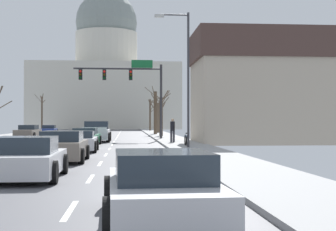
{
  "coord_description": "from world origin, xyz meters",
  "views": [
    {
      "loc": [
        4.59,
        -28.52,
        1.71
      ],
      "look_at": [
        9.2,
        27.92,
        2.32
      ],
      "focal_mm": 53.17,
      "sensor_mm": 36.0,
      "label": 1
    }
  ],
  "objects_px": {
    "sedan_near_03": "(63,147)",
    "sedan_oncoming_01": "(49,130)",
    "sedan_near_02": "(79,142)",
    "sedan_near_04": "(26,159)",
    "bicycle_parked": "(186,140)",
    "signal_gantry": "(130,82)",
    "pickup_truck_near_00": "(96,133)",
    "pedestrian_00": "(173,129)",
    "sedan_near_05": "(161,189)",
    "sedan_oncoming_00": "(28,132)",
    "street_lamp_right": "(184,68)",
    "sedan_near_01": "(86,137)"
  },
  "relations": [
    {
      "from": "signal_gantry",
      "to": "pickup_truck_near_00",
      "type": "bearing_deg",
      "value": -129.22
    },
    {
      "from": "sedan_near_04",
      "to": "bicycle_parked",
      "type": "bearing_deg",
      "value": 67.78
    },
    {
      "from": "signal_gantry",
      "to": "sedan_near_01",
      "type": "relative_size",
      "value": 1.7
    },
    {
      "from": "sedan_near_01",
      "to": "sedan_near_05",
      "type": "height_order",
      "value": "sedan_near_01"
    },
    {
      "from": "sedan_near_02",
      "to": "sedan_near_05",
      "type": "distance_m",
      "value": 19.82
    },
    {
      "from": "sedan_near_03",
      "to": "pedestrian_00",
      "type": "relative_size",
      "value": 2.43
    },
    {
      "from": "sedan_near_03",
      "to": "sedan_oncoming_01",
      "type": "xyz_separation_m",
      "value": [
        -7.04,
        41.65,
        -0.05
      ]
    },
    {
      "from": "sedan_near_01",
      "to": "sedan_near_02",
      "type": "bearing_deg",
      "value": -87.98
    },
    {
      "from": "signal_gantry",
      "to": "sedan_near_03",
      "type": "bearing_deg",
      "value": -97.11
    },
    {
      "from": "sedan_near_02",
      "to": "bicycle_parked",
      "type": "distance_m",
      "value": 7.14
    },
    {
      "from": "pickup_truck_near_00",
      "to": "street_lamp_right",
      "type": "bearing_deg",
      "value": -63.35
    },
    {
      "from": "sedan_near_05",
      "to": "pedestrian_00",
      "type": "distance_m",
      "value": 28.08
    },
    {
      "from": "pickup_truck_near_00",
      "to": "pedestrian_00",
      "type": "height_order",
      "value": "pedestrian_00"
    },
    {
      "from": "street_lamp_right",
      "to": "sedan_near_05",
      "type": "xyz_separation_m",
      "value": [
        -2.78,
        -20.97,
        -4.3
      ]
    },
    {
      "from": "sedan_near_01",
      "to": "pedestrian_00",
      "type": "bearing_deg",
      "value": 10.6
    },
    {
      "from": "sedan_near_05",
      "to": "sedan_near_04",
      "type": "bearing_deg",
      "value": 118.52
    },
    {
      "from": "sedan_near_05",
      "to": "sedan_oncoming_01",
      "type": "distance_m",
      "value": 55.33
    },
    {
      "from": "signal_gantry",
      "to": "sedan_near_01",
      "type": "height_order",
      "value": "signal_gantry"
    },
    {
      "from": "sedan_near_02",
      "to": "sedan_near_04",
      "type": "distance_m",
      "value": 13.07
    },
    {
      "from": "street_lamp_right",
      "to": "sedan_near_05",
      "type": "height_order",
      "value": "street_lamp_right"
    },
    {
      "from": "sedan_oncoming_01",
      "to": "sedan_near_04",
      "type": "bearing_deg",
      "value": -81.93
    },
    {
      "from": "street_lamp_right",
      "to": "sedan_oncoming_00",
      "type": "bearing_deg",
      "value": 122.94
    },
    {
      "from": "sedan_near_01",
      "to": "pedestrian_00",
      "type": "distance_m",
      "value": 6.35
    },
    {
      "from": "signal_gantry",
      "to": "sedan_oncoming_00",
      "type": "distance_m",
      "value": 12.01
    },
    {
      "from": "sedan_near_03",
      "to": "sedan_near_04",
      "type": "distance_m",
      "value": 6.22
    },
    {
      "from": "sedan_near_04",
      "to": "sedan_near_05",
      "type": "bearing_deg",
      "value": -61.48
    },
    {
      "from": "sedan_oncoming_00",
      "to": "sedan_near_01",
      "type": "bearing_deg",
      "value": -64.7
    },
    {
      "from": "pedestrian_00",
      "to": "sedan_oncoming_00",
      "type": "bearing_deg",
      "value": 134.61
    },
    {
      "from": "street_lamp_right",
      "to": "sedan_near_04",
      "type": "height_order",
      "value": "street_lamp_right"
    },
    {
      "from": "sedan_oncoming_00",
      "to": "sedan_oncoming_01",
      "type": "relative_size",
      "value": 1.07
    },
    {
      "from": "pedestrian_00",
      "to": "bicycle_parked",
      "type": "distance_m",
      "value": 5.19
    },
    {
      "from": "sedan_near_01",
      "to": "sedan_near_05",
      "type": "distance_m",
      "value": 27.0
    },
    {
      "from": "sedan_near_02",
      "to": "street_lamp_right",
      "type": "bearing_deg",
      "value": 13.18
    },
    {
      "from": "sedan_near_01",
      "to": "sedan_near_04",
      "type": "bearing_deg",
      "value": -90.12
    },
    {
      "from": "sedan_near_05",
      "to": "sedan_oncoming_01",
      "type": "relative_size",
      "value": 1.01
    },
    {
      "from": "sedan_near_05",
      "to": "sedan_near_02",
      "type": "bearing_deg",
      "value": 99.39
    },
    {
      "from": "signal_gantry",
      "to": "sedan_oncoming_01",
      "type": "relative_size",
      "value": 1.82
    },
    {
      "from": "signal_gantry",
      "to": "sedan_near_04",
      "type": "bearing_deg",
      "value": -96.13
    },
    {
      "from": "sedan_near_03",
      "to": "sedan_near_05",
      "type": "height_order",
      "value": "sedan_near_03"
    },
    {
      "from": "sedan_oncoming_01",
      "to": "bicycle_parked",
      "type": "bearing_deg",
      "value": -66.93
    },
    {
      "from": "sedan_near_04",
      "to": "street_lamp_right",
      "type": "bearing_deg",
      "value": 66.44
    },
    {
      "from": "sedan_oncoming_00",
      "to": "sedan_near_03",
      "type": "bearing_deg",
      "value": -76.17
    },
    {
      "from": "bicycle_parked",
      "to": "street_lamp_right",
      "type": "bearing_deg",
      "value": -100.78
    },
    {
      "from": "signal_gantry",
      "to": "pickup_truck_near_00",
      "type": "xyz_separation_m",
      "value": [
        -2.78,
        -3.41,
        -4.48
      ]
    },
    {
      "from": "pickup_truck_near_00",
      "to": "sedan_oncoming_01",
      "type": "bearing_deg",
      "value": 108.39
    },
    {
      "from": "sedan_near_02",
      "to": "pedestrian_00",
      "type": "relative_size",
      "value": 2.5
    },
    {
      "from": "sedan_near_01",
      "to": "sedan_near_03",
      "type": "distance_m",
      "value": 14.07
    },
    {
      "from": "sedan_oncoming_00",
      "to": "sedan_oncoming_01",
      "type": "xyz_separation_m",
      "value": [
        -0.05,
        13.25,
        -0.06
      ]
    },
    {
      "from": "sedan_near_04",
      "to": "signal_gantry",
      "type": "bearing_deg",
      "value": 83.87
    },
    {
      "from": "signal_gantry",
      "to": "pickup_truck_near_00",
      "type": "height_order",
      "value": "signal_gantry"
    }
  ]
}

